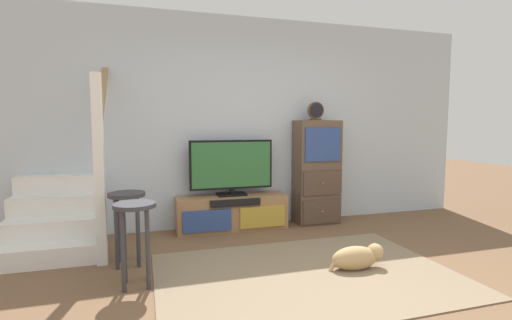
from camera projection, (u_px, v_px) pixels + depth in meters
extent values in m
plane|color=brown|center=(341.00, 307.00, 2.72)|extent=(20.00, 20.00, 0.00)
cube|color=silver|center=(249.00, 123.00, 4.93)|extent=(6.40, 0.12, 2.70)
cube|color=#847056|center=(307.00, 275.00, 3.29)|extent=(2.60, 1.80, 0.01)
cube|color=#997047|center=(232.00, 213.00, 4.71)|extent=(1.39, 0.36, 0.44)
cube|color=#2D4784|center=(207.00, 221.00, 4.43)|extent=(0.58, 0.02, 0.26)
cube|color=#B79333|center=(263.00, 217.00, 4.63)|extent=(0.58, 0.02, 0.26)
cube|color=black|center=(236.00, 203.00, 4.51)|extent=(0.62, 0.02, 0.09)
cube|color=black|center=(232.00, 194.00, 4.70)|extent=(0.36, 0.22, 0.02)
cylinder|color=black|center=(232.00, 191.00, 4.70)|extent=(0.05, 0.05, 0.06)
cube|color=black|center=(231.00, 165.00, 4.67)|extent=(1.05, 0.05, 0.61)
cube|color=#2D6B38|center=(232.00, 165.00, 4.64)|extent=(1.00, 0.01, 0.56)
cube|color=brown|center=(316.00, 172.00, 5.01)|extent=(0.58, 0.34, 1.38)
cube|color=#4E3C2F|center=(322.00, 211.00, 4.88)|extent=(0.53, 0.02, 0.32)
sphere|color=olive|center=(323.00, 212.00, 4.87)|extent=(0.03, 0.03, 0.03)
cube|color=#4E3C2F|center=(322.00, 183.00, 4.85)|extent=(0.53, 0.02, 0.32)
sphere|color=olive|center=(323.00, 183.00, 4.83)|extent=(0.03, 0.03, 0.03)
cube|color=#2D4784|center=(323.00, 144.00, 4.80)|extent=(0.49, 0.02, 0.43)
cube|color=#4C3823|center=(316.00, 120.00, 4.91)|extent=(0.13, 0.08, 0.02)
cylinder|color=brown|center=(316.00, 110.00, 4.90)|extent=(0.22, 0.04, 0.22)
cylinder|color=black|center=(317.00, 110.00, 4.88)|extent=(0.19, 0.01, 0.19)
cube|color=white|center=(47.00, 255.00, 3.52)|extent=(0.90, 0.26, 0.19)
cube|color=white|center=(53.00, 238.00, 3.76)|extent=(0.90, 0.26, 0.38)
cube|color=white|center=(58.00, 222.00, 3.99)|extent=(0.90, 0.26, 0.57)
cube|color=white|center=(63.00, 208.00, 4.23)|extent=(0.90, 0.26, 0.76)
cube|color=white|center=(67.00, 196.00, 4.47)|extent=(0.90, 0.26, 0.95)
cube|color=white|center=(99.00, 171.00, 3.46)|extent=(0.09, 0.09, 1.80)
cube|color=#9E7547|center=(103.00, 90.00, 4.00)|extent=(0.06, 1.33, 0.99)
cylinder|color=#333338|center=(123.00, 252.00, 2.93)|extent=(0.04, 0.04, 0.66)
cylinder|color=#333338|center=(148.00, 249.00, 2.98)|extent=(0.04, 0.04, 0.66)
cylinder|color=#333338|center=(124.00, 244.00, 3.10)|extent=(0.04, 0.04, 0.66)
cylinder|color=#333338|center=(148.00, 242.00, 3.16)|extent=(0.04, 0.04, 0.66)
cylinder|color=#333338|center=(134.00, 205.00, 3.01)|extent=(0.34, 0.34, 0.03)
cylinder|color=#333338|center=(116.00, 234.00, 3.40)|extent=(0.04, 0.04, 0.66)
cylinder|color=#333338|center=(138.00, 233.00, 3.45)|extent=(0.04, 0.04, 0.66)
cylinder|color=#333338|center=(118.00, 229.00, 3.58)|extent=(0.04, 0.04, 0.66)
cylinder|color=#333338|center=(138.00, 227.00, 3.63)|extent=(0.04, 0.04, 0.66)
cylinder|color=#333338|center=(126.00, 195.00, 3.48)|extent=(0.34, 0.34, 0.03)
ellipsoid|color=tan|center=(355.00, 258.00, 3.40)|extent=(0.45, 0.22, 0.22)
sphere|color=tan|center=(375.00, 252.00, 3.44)|extent=(0.15, 0.15, 0.15)
cylinder|color=tan|center=(333.00, 264.00, 3.35)|extent=(0.10, 0.04, 0.16)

